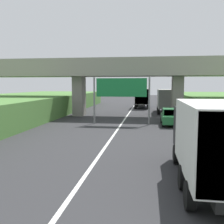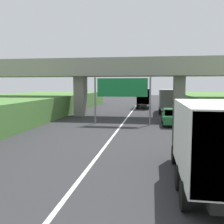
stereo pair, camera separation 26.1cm
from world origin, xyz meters
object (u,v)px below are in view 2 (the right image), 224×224
(truck_black, at_px, (207,139))
(construction_barrel_1, at_px, (216,150))
(truck_silver, at_px, (167,100))
(car_green, at_px, (171,117))
(construction_barrel_3, at_px, (190,124))
(truck_blue, at_px, (144,97))
(overhead_highway_sign, at_px, (122,90))
(construction_barrel_2, at_px, (201,134))
(speed_limit_sign, at_px, (208,118))

(truck_black, distance_m, construction_barrel_1, 4.55)
(truck_silver, distance_m, car_green, 11.84)
(truck_silver, distance_m, construction_barrel_3, 13.58)
(truck_blue, bearing_deg, car_green, -80.12)
(truck_blue, height_order, construction_barrel_1, truck_blue)
(truck_silver, bearing_deg, construction_barrel_1, -86.62)
(overhead_highway_sign, relative_size, construction_barrel_2, 6.53)
(truck_silver, bearing_deg, overhead_highway_sign, -113.87)
(construction_barrel_1, height_order, construction_barrel_3, same)
(speed_limit_sign, relative_size, truck_blue, 0.31)
(truck_black, height_order, construction_barrel_1, truck_black)
(truck_black, relative_size, construction_barrel_1, 8.11)
(construction_barrel_1, bearing_deg, overhead_highway_sign, 119.89)
(truck_black, xyz_separation_m, car_green, (-0.22, 15.60, -1.08))
(car_green, height_order, construction_barrel_2, car_green)
(truck_silver, bearing_deg, speed_limit_sign, -82.77)
(truck_blue, xyz_separation_m, construction_barrel_3, (4.92, -21.03, -1.47))
(truck_black, relative_size, car_green, 1.78)
(speed_limit_sign, height_order, construction_barrel_1, speed_limit_sign)
(speed_limit_sign, bearing_deg, truck_silver, 97.23)
(overhead_highway_sign, relative_size, truck_blue, 0.81)
(truck_silver, relative_size, construction_barrel_1, 8.11)
(construction_barrel_3, bearing_deg, speed_limit_sign, -77.17)
(truck_blue, bearing_deg, truck_black, -84.13)
(speed_limit_sign, xyz_separation_m, car_green, (-2.38, 5.33, -0.62))
(speed_limit_sign, xyz_separation_m, construction_barrel_1, (-0.79, -6.19, -1.02))
(speed_limit_sign, distance_m, truck_silver, 17.26)
(car_green, bearing_deg, speed_limit_sign, -65.91)
(truck_silver, relative_size, construction_barrel_2, 8.11)
(speed_limit_sign, bearing_deg, construction_barrel_3, 102.83)
(truck_silver, distance_m, truck_black, 27.39)
(truck_black, distance_m, construction_barrel_2, 9.26)
(speed_limit_sign, bearing_deg, truck_blue, 103.12)
(truck_silver, xyz_separation_m, truck_black, (0.01, -27.39, 0.00))
(truck_silver, bearing_deg, truck_blue, 115.28)
(speed_limit_sign, xyz_separation_m, construction_barrel_3, (-0.84, 3.68, -1.02))
(truck_black, height_order, construction_barrel_3, truck_black)
(truck_silver, relative_size, car_green, 1.78)
(car_green, height_order, construction_barrel_3, car_green)
(overhead_highway_sign, bearing_deg, truck_black, -71.40)
(speed_limit_sign, bearing_deg, construction_barrel_1, -97.30)
(construction_barrel_2, xyz_separation_m, construction_barrel_3, (-0.17, 4.94, 0.00))
(truck_blue, distance_m, car_green, 19.70)
(truck_silver, xyz_separation_m, car_green, (-0.21, -11.79, -1.08))
(truck_blue, relative_size, construction_barrel_3, 8.11)
(overhead_highway_sign, xyz_separation_m, truck_blue, (1.64, 19.41, -1.61))
(overhead_highway_sign, xyz_separation_m, construction_barrel_3, (6.56, -1.62, -3.09))
(construction_barrel_1, bearing_deg, truck_blue, 99.13)
(overhead_highway_sign, distance_m, construction_barrel_1, 13.61)
(construction_barrel_2, bearing_deg, truck_black, -99.39)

